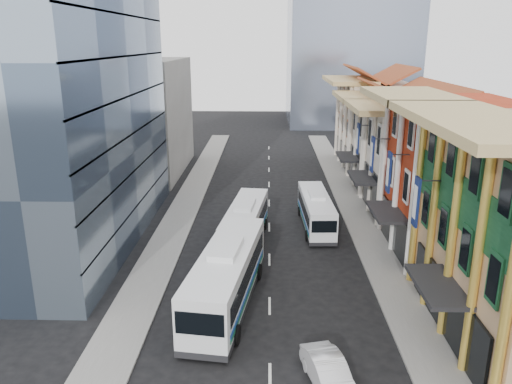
{
  "coord_description": "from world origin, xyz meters",
  "views": [
    {
      "loc": [
        -0.2,
        -20.18,
        16.08
      ],
      "look_at": [
        -1.09,
        17.52,
        4.66
      ],
      "focal_mm": 35.0,
      "sensor_mm": 36.0,
      "label": 1
    }
  ],
  "objects_px": {
    "bus_left_near": "(227,275)",
    "bus_right": "(316,210)",
    "bus_left_far": "(245,223)",
    "sedan_right": "(329,374)",
    "office_tower": "(49,56)"
  },
  "relations": [
    {
      "from": "bus_left_near",
      "to": "bus_right",
      "type": "relative_size",
      "value": 1.26
    },
    {
      "from": "bus_left_far",
      "to": "sedan_right",
      "type": "relative_size",
      "value": 2.41
    },
    {
      "from": "office_tower",
      "to": "bus_left_far",
      "type": "distance_m",
      "value": 20.03
    },
    {
      "from": "bus_left_far",
      "to": "sedan_right",
      "type": "xyz_separation_m",
      "value": [
        4.84,
        -17.98,
        -1.0
      ]
    },
    {
      "from": "bus_right",
      "to": "office_tower",
      "type": "bearing_deg",
      "value": -173.7
    },
    {
      "from": "bus_right",
      "to": "sedan_right",
      "type": "bearing_deg",
      "value": -95.75
    },
    {
      "from": "office_tower",
      "to": "bus_left_near",
      "type": "relative_size",
      "value": 2.37
    },
    {
      "from": "bus_left_near",
      "to": "bus_left_far",
      "type": "xyz_separation_m",
      "value": [
        0.71,
        10.18,
        -0.28
      ]
    },
    {
      "from": "bus_left_near",
      "to": "bus_right",
      "type": "height_order",
      "value": "bus_left_near"
    },
    {
      "from": "bus_left_far",
      "to": "bus_right",
      "type": "distance_m",
      "value": 7.29
    },
    {
      "from": "office_tower",
      "to": "sedan_right",
      "type": "relative_size",
      "value": 6.63
    },
    {
      "from": "bus_left_near",
      "to": "sedan_right",
      "type": "relative_size",
      "value": 2.8
    },
    {
      "from": "office_tower",
      "to": "bus_right",
      "type": "relative_size",
      "value": 2.99
    },
    {
      "from": "office_tower",
      "to": "bus_right",
      "type": "bearing_deg",
      "value": 8.55
    },
    {
      "from": "bus_left_far",
      "to": "bus_right",
      "type": "xyz_separation_m",
      "value": [
        6.18,
        3.88,
        -0.14
      ]
    }
  ]
}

